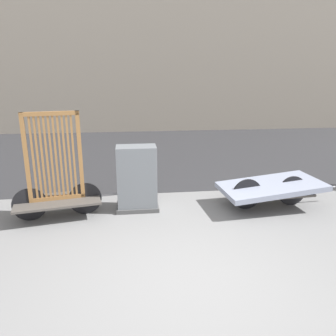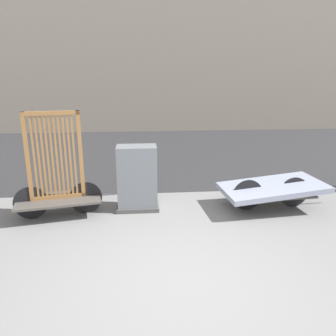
{
  "view_description": "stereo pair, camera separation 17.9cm",
  "coord_description": "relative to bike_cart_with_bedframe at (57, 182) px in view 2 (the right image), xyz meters",
  "views": [
    {
      "loc": [
        -0.69,
        -3.53,
        2.5
      ],
      "look_at": [
        0.0,
        2.21,
        0.86
      ],
      "focal_mm": 35.0,
      "sensor_mm": 36.0,
      "label": 1
    },
    {
      "loc": [
        -0.51,
        -3.55,
        2.5
      ],
      "look_at": [
        0.0,
        2.21,
        0.86
      ],
      "focal_mm": 35.0,
      "sensor_mm": 36.0,
      "label": 2
    }
  ],
  "objects": [
    {
      "name": "utility_cabinet",
      "position": [
        1.43,
        0.2,
        -0.07
      ],
      "size": [
        0.8,
        0.52,
        1.24
      ],
      "color": "#4C4C4C",
      "rests_on": "ground_plane"
    },
    {
      "name": "bike_cart_with_bedframe",
      "position": [
        0.0,
        0.0,
        0.0
      ],
      "size": [
        2.21,
        1.05,
        1.92
      ],
      "rotation": [
        0.0,
        0.0,
        0.19
      ],
      "color": "#4C4742",
      "rests_on": "ground_plane"
    },
    {
      "name": "road_strip",
      "position": [
        2.0,
        5.19,
        -0.65
      ],
      "size": [
        56.0,
        8.32,
        0.01
      ],
      "color": "#2D2D30",
      "rests_on": "ground_plane"
    },
    {
      "name": "building_facade",
      "position": [
        2.0,
        11.36,
        5.04
      ],
      "size": [
        48.0,
        4.0,
        11.39
      ],
      "color": "#9E9384",
      "rests_on": "ground_plane"
    },
    {
      "name": "ground_plane",
      "position": [
        2.0,
        -2.21,
        -0.65
      ],
      "size": [
        60.0,
        60.0,
        0.0
      ],
      "primitive_type": "plane",
      "color": "slate"
    },
    {
      "name": "bike_cart_with_mattress",
      "position": [
        4.01,
        -0.0,
        -0.26
      ],
      "size": [
        2.42,
        1.22,
        0.6
      ],
      "rotation": [
        0.0,
        0.0,
        0.08
      ],
      "color": "#4C4742",
      "rests_on": "ground_plane"
    }
  ]
}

